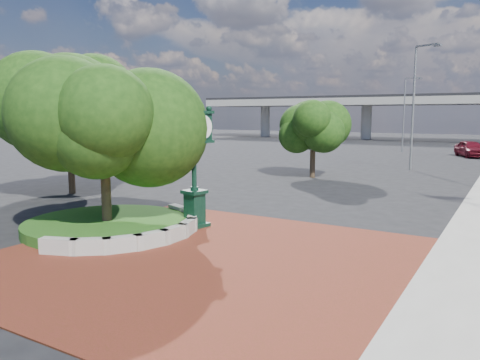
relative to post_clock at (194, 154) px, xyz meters
name	(u,v)px	position (x,y,z in m)	size (l,w,h in m)	color
ground	(217,250)	(2.43, -2.08, -2.86)	(200.00, 200.00, 0.00)	black
plaza	(199,257)	(2.43, -3.08, -2.84)	(12.00, 12.00, 0.04)	maroon
planter_wall	(154,231)	(-0.28, -2.08, -2.59)	(2.96, 6.77, 0.54)	#9E9B93
grass_bed	(107,225)	(-2.57, -2.08, -2.66)	(6.10, 6.10, 0.40)	#194C15
overpass	(460,100)	(2.22, 67.92, 3.68)	(90.00, 12.00, 7.50)	#9E9B93
tree_planter	(104,132)	(-2.57, -2.08, 0.86)	(5.20, 5.20, 6.33)	#38281C
tree_northwest	(69,119)	(-10.57, 2.92, 1.26)	(5.60, 5.60, 6.93)	#38281C
tree_street	(313,131)	(-1.57, 15.92, 0.37)	(4.40, 4.40, 5.45)	#38281C
post_clock	(194,154)	(0.00, 0.00, 0.00)	(1.24, 1.24, 5.21)	black
parked_car	(471,149)	(6.45, 39.00, -2.01)	(2.03, 5.03, 1.72)	#5A0C19
street_lamp_near	(416,98)	(3.65, 23.68, 2.71)	(2.00, 1.04, 9.51)	slate
street_lamp_far	(406,109)	(-0.80, 42.17, 2.11)	(1.91, 0.37, 8.49)	slate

